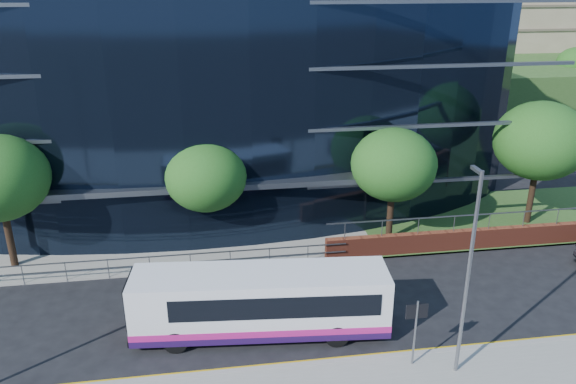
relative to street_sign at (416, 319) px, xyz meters
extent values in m
plane|color=black|center=(-4.50, 1.59, -2.15)|extent=(200.00, 200.00, 0.00)
cube|color=gray|center=(-4.50, 0.59, -2.07)|extent=(80.00, 0.25, 0.16)
cube|color=gold|center=(-4.50, 0.79, -2.14)|extent=(80.00, 0.08, 0.01)
cube|color=gold|center=(-4.50, 0.94, -2.14)|extent=(80.00, 0.08, 0.01)
cube|color=gray|center=(-10.50, 12.59, -2.10)|extent=(50.00, 8.00, 0.10)
cube|color=black|center=(-8.50, 25.59, 5.85)|extent=(38.00, 16.00, 16.00)
cube|color=#595E66|center=(-8.50, 11.09, 1.55)|extent=(22.00, 1.20, 0.30)
cube|color=slate|center=(-12.50, 8.59, -1.10)|extent=(24.00, 0.05, 0.05)
cube|color=slate|center=(-12.50, 8.59, -1.55)|extent=(24.00, 0.05, 0.05)
cylinder|color=slate|center=(-12.50, 8.59, -1.60)|extent=(0.04, 0.04, 1.10)
cube|color=#2D511E|center=(27.50, 57.59, -0.15)|extent=(60.00, 42.00, 4.00)
cylinder|color=slate|center=(0.00, -0.01, -0.60)|extent=(0.08, 0.08, 2.80)
cube|color=black|center=(0.00, 0.01, 0.35)|extent=(0.85, 0.06, 0.60)
cylinder|color=black|center=(-17.50, 10.59, -0.50)|extent=(0.36, 0.36, 3.30)
cylinder|color=black|center=(-7.50, 11.09, -0.72)|extent=(0.36, 0.36, 2.86)
ellipsoid|color=#1E4413|center=(-7.50, 11.09, 2.08)|extent=(4.29, 4.29, 3.65)
cylinder|color=black|center=(2.50, 10.59, -0.61)|extent=(0.36, 0.36, 3.08)
ellipsoid|color=#1E4413|center=(2.50, 10.59, 2.40)|extent=(4.62, 4.62, 3.93)
cylinder|color=black|center=(11.50, 11.59, -0.39)|extent=(0.36, 0.36, 3.52)
ellipsoid|color=#1E4413|center=(11.50, 11.59, 3.05)|extent=(5.28, 5.28, 4.49)
cylinder|color=black|center=(19.50, 41.59, -0.61)|extent=(0.36, 0.36, 3.08)
ellipsoid|color=#1E4413|center=(19.50, 41.59, 2.40)|extent=(4.62, 4.62, 3.93)
cylinder|color=black|center=(35.50, 43.59, -0.72)|extent=(0.36, 0.36, 2.86)
ellipsoid|color=#1E4413|center=(35.50, 43.59, 2.08)|extent=(4.29, 4.29, 3.65)
cylinder|color=slate|center=(1.50, -0.61, 2.00)|extent=(0.14, 0.14, 8.00)
cube|color=slate|center=(1.50, -0.26, 5.90)|extent=(0.15, 0.70, 0.12)
cube|color=white|center=(-5.51, 3.03, -0.56)|extent=(10.63, 3.27, 2.52)
cube|color=#291147|center=(-5.51, 3.03, -1.67)|extent=(10.65, 3.32, 0.29)
cube|color=#BE1B79|center=(-5.51, 3.03, -1.39)|extent=(10.65, 3.32, 0.29)
cube|color=black|center=(-4.94, 2.98, -0.20)|extent=(8.55, 3.14, 0.95)
cube|color=black|center=(-10.75, 3.48, -0.44)|extent=(0.26, 2.04, 1.47)
cube|color=black|center=(-10.76, 3.49, 0.44)|extent=(0.27, 1.95, 0.38)
cube|color=yellow|center=(-10.78, 3.73, 0.44)|extent=(0.13, 1.05, 0.21)
cube|color=black|center=(-10.75, 3.48, -1.72)|extent=(0.30, 2.28, 0.23)
cylinder|color=black|center=(-9.02, 2.26, -1.67)|extent=(0.97, 0.37, 0.95)
cylinder|color=black|center=(-2.57, 1.70, -1.67)|extent=(0.97, 0.37, 0.95)
camera|label=1|loc=(-7.34, -16.75, 12.08)|focal=35.00mm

